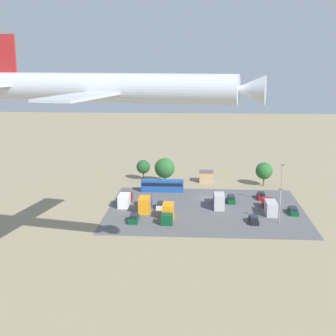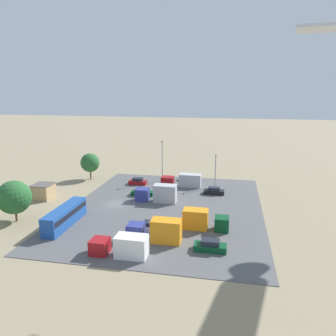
{
  "view_description": "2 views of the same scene",
  "coord_description": "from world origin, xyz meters",
  "px_view_note": "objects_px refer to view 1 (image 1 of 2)",
  "views": [
    {
      "loc": [
        2.12,
        115.25,
        33.99
      ],
      "look_at": [
        7.7,
        28.06,
        14.05
      ],
      "focal_mm": 50.0,
      "sensor_mm": 36.0,
      "label": 1
    },
    {
      "loc": [
        58.24,
        21.85,
        22.38
      ],
      "look_at": [
        -4.67,
        9.45,
        6.79
      ],
      "focal_mm": 35.0,
      "sensor_mm": 36.0,
      "label": 2
    }
  ],
  "objects_px": {
    "parked_car_3": "(261,196)",
    "airplane": "(118,88)",
    "parked_car_1": "(254,220)",
    "parked_truck_1": "(125,200)",
    "parked_truck_4": "(270,206)",
    "parked_car_4": "(134,218)",
    "parked_truck_0": "(168,213)",
    "parked_car_0": "(161,205)",
    "parked_truck_2": "(219,200)",
    "shed_building": "(206,176)",
    "bus": "(162,185)",
    "parked_car_2": "(231,199)",
    "parked_car_5": "(293,211)",
    "parked_truck_3": "(145,204)"
  },
  "relations": [
    {
      "from": "parked_truck_1",
      "to": "parked_car_0",
      "type": "bearing_deg",
      "value": -11.37
    },
    {
      "from": "parked_car_0",
      "to": "shed_building",
      "type": "bearing_deg",
      "value": 66.72
    },
    {
      "from": "bus",
      "to": "parked_car_2",
      "type": "xyz_separation_m",
      "value": [
        -17.74,
        8.49,
        -1.01
      ]
    },
    {
      "from": "parked_car_5",
      "to": "parked_truck_4",
      "type": "height_order",
      "value": "parked_truck_4"
    },
    {
      "from": "parked_car_3",
      "to": "airplane",
      "type": "xyz_separation_m",
      "value": [
        28.07,
        46.24,
        29.47
      ]
    },
    {
      "from": "parked_car_1",
      "to": "parked_truck_4",
      "type": "distance_m",
      "value": 8.66
    },
    {
      "from": "parked_car_1",
      "to": "parked_car_2",
      "type": "distance_m",
      "value": 15.48
    },
    {
      "from": "parked_car_0",
      "to": "parked_truck_2",
      "type": "distance_m",
      "value": 13.93
    },
    {
      "from": "parked_car_5",
      "to": "parked_truck_2",
      "type": "xyz_separation_m",
      "value": [
        16.73,
        -3.94,
        1.02
      ]
    },
    {
      "from": "parked_car_1",
      "to": "parked_car_4",
      "type": "distance_m",
      "value": 25.89
    },
    {
      "from": "parked_car_1",
      "to": "parked_car_3",
      "type": "bearing_deg",
      "value": 77.73
    },
    {
      "from": "parked_car_4",
      "to": "parked_truck_4",
      "type": "bearing_deg",
      "value": 15.36
    },
    {
      "from": "parked_car_0",
      "to": "parked_car_2",
      "type": "bearing_deg",
      "value": 19.68
    },
    {
      "from": "parked_car_0",
      "to": "parked_truck_4",
      "type": "xyz_separation_m",
      "value": [
        -25.33,
        1.56,
        0.75
      ]
    },
    {
      "from": "parked_truck_4",
      "to": "parked_car_5",
      "type": "bearing_deg",
      "value": -6.14
    },
    {
      "from": "parked_car_1",
      "to": "parked_truck_0",
      "type": "height_order",
      "value": "parked_truck_0"
    },
    {
      "from": "parked_truck_2",
      "to": "airplane",
      "type": "height_order",
      "value": "airplane"
    },
    {
      "from": "parked_car_1",
      "to": "parked_truck_1",
      "type": "xyz_separation_m",
      "value": [
        29.63,
        -10.69,
        0.73
      ]
    },
    {
      "from": "parked_car_0",
      "to": "parked_car_1",
      "type": "relative_size",
      "value": 0.92
    },
    {
      "from": "parked_truck_3",
      "to": "airplane",
      "type": "bearing_deg",
      "value": -89.59
    },
    {
      "from": "shed_building",
      "to": "bus",
      "type": "distance_m",
      "value": 16.32
    },
    {
      "from": "parked_truck_1",
      "to": "airplane",
      "type": "bearing_deg",
      "value": -81.81
    },
    {
      "from": "parked_truck_1",
      "to": "parked_truck_3",
      "type": "bearing_deg",
      "value": -34.93
    },
    {
      "from": "parked_truck_4",
      "to": "parked_car_4",
      "type": "bearing_deg",
      "value": -164.64
    },
    {
      "from": "parked_car_4",
      "to": "parked_truck_3",
      "type": "bearing_deg",
      "value": 79.07
    },
    {
      "from": "parked_car_4",
      "to": "parked_truck_1",
      "type": "xyz_separation_m",
      "value": [
        3.76,
        -11.68,
        0.69
      ]
    },
    {
      "from": "parked_car_5",
      "to": "parked_truck_2",
      "type": "bearing_deg",
      "value": 166.75
    },
    {
      "from": "parked_truck_2",
      "to": "parked_car_1",
      "type": "bearing_deg",
      "value": -56.73
    },
    {
      "from": "parked_car_5",
      "to": "airplane",
      "type": "height_order",
      "value": "airplane"
    },
    {
      "from": "parked_car_4",
      "to": "airplane",
      "type": "bearing_deg",
      "value": -86.19
    },
    {
      "from": "parked_car_2",
      "to": "parked_truck_3",
      "type": "xyz_separation_m",
      "value": [
        20.51,
        8.01,
        0.92
      ]
    },
    {
      "from": "bus",
      "to": "parked_car_3",
      "type": "relative_size",
      "value": 2.68
    },
    {
      "from": "parked_car_5",
      "to": "parked_car_4",
      "type": "bearing_deg",
      "value": -167.64
    },
    {
      "from": "parked_car_3",
      "to": "parked_car_2",
      "type": "bearing_deg",
      "value": 23.2
    },
    {
      "from": "parked_truck_1",
      "to": "parked_car_2",
      "type": "bearing_deg",
      "value": 9.48
    },
    {
      "from": "parked_car_3",
      "to": "parked_truck_1",
      "type": "height_order",
      "value": "parked_truck_1"
    },
    {
      "from": "parked_truck_3",
      "to": "parked_truck_2",
      "type": "bearing_deg",
      "value": 12.24
    },
    {
      "from": "bus",
      "to": "parked_car_4",
      "type": "distance_m",
      "value": 24.87
    },
    {
      "from": "bus",
      "to": "parked_car_2",
      "type": "relative_size",
      "value": 2.35
    },
    {
      "from": "parked_truck_0",
      "to": "parked_car_1",
      "type": "bearing_deg",
      "value": 177.73
    },
    {
      "from": "parked_car_4",
      "to": "parked_truck_4",
      "type": "xyz_separation_m",
      "value": [
        -30.38,
        -8.34,
        0.69
      ]
    },
    {
      "from": "parked_truck_1",
      "to": "parked_truck_2",
      "type": "distance_m",
      "value": 22.59
    },
    {
      "from": "parked_car_5",
      "to": "airplane",
      "type": "relative_size",
      "value": 0.11
    },
    {
      "from": "airplane",
      "to": "parked_truck_4",
      "type": "bearing_deg",
      "value": 152.64
    },
    {
      "from": "bus",
      "to": "parked_truck_1",
      "type": "distance_m",
      "value": 15.13
    },
    {
      "from": "bus",
      "to": "parked_truck_0",
      "type": "bearing_deg",
      "value": 7.34
    },
    {
      "from": "parked_car_2",
      "to": "parked_truck_2",
      "type": "xyz_separation_m",
      "value": [
        3.23,
        4.26,
        0.96
      ]
    },
    {
      "from": "parked_truck_3",
      "to": "parked_car_0",
      "type": "bearing_deg",
      "value": 28.83
    },
    {
      "from": "parked_car_1",
      "to": "parked_truck_0",
      "type": "relative_size",
      "value": 0.59
    },
    {
      "from": "parked_truck_4",
      "to": "airplane",
      "type": "relative_size",
      "value": 0.22
    }
  ]
}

